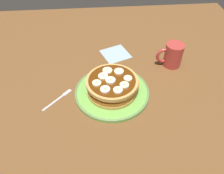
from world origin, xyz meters
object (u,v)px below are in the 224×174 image
at_px(plate, 112,92).
at_px(banana_slice_2, 118,90).
at_px(banana_slice_5, 128,79).
at_px(banana_slice_6, 107,71).
at_px(coffee_mug, 172,55).
at_px(banana_slice_3, 119,72).
at_px(banana_slice_0, 111,81).
at_px(banana_slice_7, 97,83).
at_px(pancake_stack, 113,85).
at_px(banana_slice_4, 103,76).
at_px(banana_slice_8, 124,85).
at_px(banana_slice_1, 105,90).
at_px(fork, 59,98).
at_px(napkin, 116,54).

xyz_separation_m(plate, banana_slice_2, (-0.01, 0.05, 0.06)).
distance_m(banana_slice_5, banana_slice_6, 0.09).
bearing_deg(coffee_mug, banana_slice_3, 25.14).
bearing_deg(banana_slice_0, banana_slice_7, 11.17).
xyz_separation_m(pancake_stack, banana_slice_7, (0.05, 0.02, 0.03)).
bearing_deg(banana_slice_4, banana_slice_3, -160.66).
bearing_deg(banana_slice_6, banana_slice_8, 121.99).
bearing_deg(banana_slice_5, banana_slice_8, 61.07).
height_order(plate, coffee_mug, coffee_mug).
distance_m(banana_slice_3, banana_slice_5, 0.05).
bearing_deg(pancake_stack, banana_slice_1, 59.70).
relative_size(coffee_mug, fork, 1.08).
bearing_deg(napkin, banana_slice_2, 85.86).
xyz_separation_m(banana_slice_0, banana_slice_3, (-0.03, -0.04, -0.00)).
height_order(pancake_stack, banana_slice_0, banana_slice_0).
xyz_separation_m(banana_slice_4, napkin, (-0.07, -0.22, -0.07)).
xyz_separation_m(plate, banana_slice_1, (0.03, 0.05, 0.06)).
height_order(banana_slice_3, banana_slice_4, same).
bearing_deg(banana_slice_0, banana_slice_1, 63.14).
distance_m(plate, banana_slice_6, 0.08).
distance_m(banana_slice_5, banana_slice_8, 0.03).
xyz_separation_m(pancake_stack, banana_slice_1, (0.03, 0.05, 0.03)).
distance_m(banana_slice_4, banana_slice_5, 0.09).
xyz_separation_m(banana_slice_0, banana_slice_1, (0.02, 0.04, -0.00)).
bearing_deg(banana_slice_7, banana_slice_5, -173.91).
bearing_deg(banana_slice_7, coffee_mug, -152.54).
distance_m(napkin, fork, 0.34).
bearing_deg(banana_slice_1, banana_slice_6, -98.33).
height_order(banana_slice_0, banana_slice_7, same).
distance_m(plate, banana_slice_7, 0.08).
height_order(banana_slice_4, banana_slice_8, banana_slice_8).
height_order(banana_slice_6, fork, banana_slice_6).
relative_size(banana_slice_2, banana_slice_4, 0.93).
xyz_separation_m(banana_slice_4, coffee_mug, (-0.29, -0.13, -0.02)).
bearing_deg(banana_slice_2, fork, -11.89).
bearing_deg(banana_slice_8, banana_slice_4, -36.94).
height_order(banana_slice_8, coffee_mug, coffee_mug).
xyz_separation_m(banana_slice_5, banana_slice_8, (0.02, 0.03, 0.00)).
relative_size(banana_slice_6, coffee_mug, 0.33).
height_order(plate, pancake_stack, pancake_stack).
height_order(banana_slice_0, banana_slice_6, banana_slice_0).
xyz_separation_m(banana_slice_2, banana_slice_5, (-0.04, -0.05, -0.00)).
xyz_separation_m(banana_slice_6, napkin, (-0.05, -0.19, -0.07)).
bearing_deg(napkin, plate, 81.40).
relative_size(banana_slice_0, banana_slice_2, 1.09).
bearing_deg(banana_slice_7, napkin, -109.35).
bearing_deg(pancake_stack, banana_slice_2, 102.91).
bearing_deg(banana_slice_0, banana_slice_5, -177.94).
xyz_separation_m(napkin, fork, (0.23, 0.25, 0.00)).
bearing_deg(plate, banana_slice_4, -30.86).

